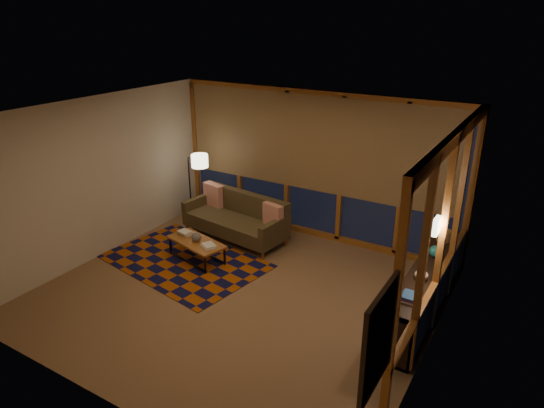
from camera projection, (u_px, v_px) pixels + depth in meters
The scene contains 21 objects.
floor at pixel (238, 294), 7.25m from camera, with size 5.50×5.00×0.01m, color brown.
ceiling at pixel (233, 114), 6.25m from camera, with size 5.50×5.00×0.01m, color white.
walls at pixel (236, 211), 6.75m from camera, with size 5.51×5.01×2.70m.
window_wall_back at pixel (313, 166), 8.69m from camera, with size 5.30×0.16×2.60m, color #9B5024, non-canonical shape.
window_wall_right at pixel (443, 238), 5.95m from camera, with size 0.16×3.70×2.60m, color #9B5024, non-canonical shape.
wall_art at pixel (378, 339), 3.95m from camera, with size 0.06×0.74×0.94m, color red, non-canonical shape.
wall_sconce at pixel (437, 226), 5.78m from camera, with size 0.12×0.18×0.22m, color #FFECC3, non-canonical shape.
sofa at pixel (235, 218), 8.90m from camera, with size 1.97×0.80×0.81m, color #43381F, non-canonical shape.
pillow_left at pixel (214, 194), 9.40m from camera, with size 0.47×0.16×0.47m, color red, non-canonical shape.
pillow_right at pixel (273, 215), 8.50m from camera, with size 0.40×0.13×0.40m, color red, non-canonical shape.
area_rug at pixel (185, 261), 8.19m from camera, with size 2.64×1.76×0.01m, color #913E0B.
coffee_table at pixel (197, 250), 8.19m from camera, with size 1.06×0.48×0.35m, color #9B5024, non-canonical shape.
book_stack_a at pixel (185, 232), 8.34m from camera, with size 0.27×0.21×0.08m, color silver, non-canonical shape.
book_stack_b at pixel (208, 246), 7.89m from camera, with size 0.23×0.18×0.05m, color silver, non-canonical shape.
ceramic_pot at pixel (196, 237), 8.08m from camera, with size 0.16×0.16×0.16m, color black.
floor_lamp at pixel (190, 187), 9.52m from camera, with size 0.48×0.32×1.45m, color black, non-canonical shape.
bookshelf at pixel (426, 289), 6.73m from camera, with size 0.40×2.81×0.70m, color #342015, non-canonical shape.
basket at pixel (444, 235), 7.32m from camera, with size 0.22×0.22×0.16m, color tan.
teal_bowl at pixel (435, 251), 6.82m from camera, with size 0.18×0.18×0.18m, color teal.
vase at pixel (422, 274), 6.24m from camera, with size 0.17×0.17×0.18m, color #BDB08E.
shelf_book_stack at pixel (409, 297), 5.83m from camera, with size 0.16×0.22×0.07m, color silver, non-canonical shape.
Camera 1 is at (3.65, -5.09, 3.94)m, focal length 32.00 mm.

